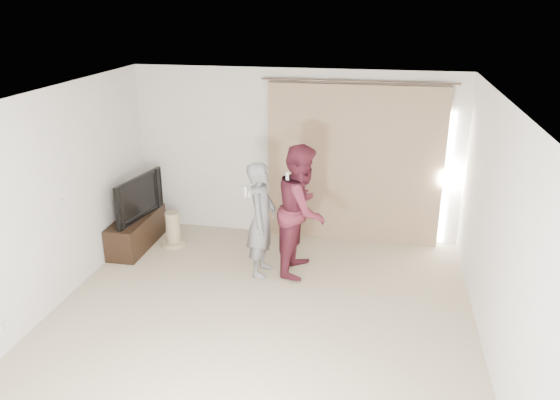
% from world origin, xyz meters
% --- Properties ---
extents(floor, '(5.50, 5.50, 0.00)m').
position_xyz_m(floor, '(0.00, 0.00, 0.00)').
color(floor, tan).
rests_on(floor, ground).
extents(wall_back, '(5.00, 0.04, 2.60)m').
position_xyz_m(wall_back, '(0.00, 2.75, 1.30)').
color(wall_back, silver).
rests_on(wall_back, ground).
extents(wall_left, '(0.04, 5.50, 2.60)m').
position_xyz_m(wall_left, '(-2.50, -0.00, 1.30)').
color(wall_left, silver).
rests_on(wall_left, ground).
extents(ceiling, '(5.00, 5.50, 0.01)m').
position_xyz_m(ceiling, '(0.00, 0.00, 2.60)').
color(ceiling, silver).
rests_on(ceiling, wall_back).
extents(curtain, '(2.80, 0.11, 2.46)m').
position_xyz_m(curtain, '(0.91, 2.68, 1.20)').
color(curtain, tan).
rests_on(curtain, ground).
extents(tv_console, '(0.43, 1.25, 0.48)m').
position_xyz_m(tv_console, '(-2.27, 1.81, 0.24)').
color(tv_console, black).
rests_on(tv_console, ground).
extents(tv, '(0.33, 1.12, 0.64)m').
position_xyz_m(tv, '(-2.27, 1.81, 0.80)').
color(tv, black).
rests_on(tv, tv_console).
extents(scratching_post, '(0.39, 0.39, 0.52)m').
position_xyz_m(scratching_post, '(-1.74, 1.95, 0.21)').
color(scratching_post, tan).
rests_on(scratching_post, ground).
extents(person_man, '(0.41, 0.59, 1.58)m').
position_xyz_m(person_man, '(-0.22, 1.32, 0.79)').
color(person_man, slate).
rests_on(person_man, ground).
extents(person_woman, '(0.75, 0.92, 1.79)m').
position_xyz_m(person_woman, '(0.30, 1.52, 0.89)').
color(person_woman, '#5B1D2C').
rests_on(person_woman, ground).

